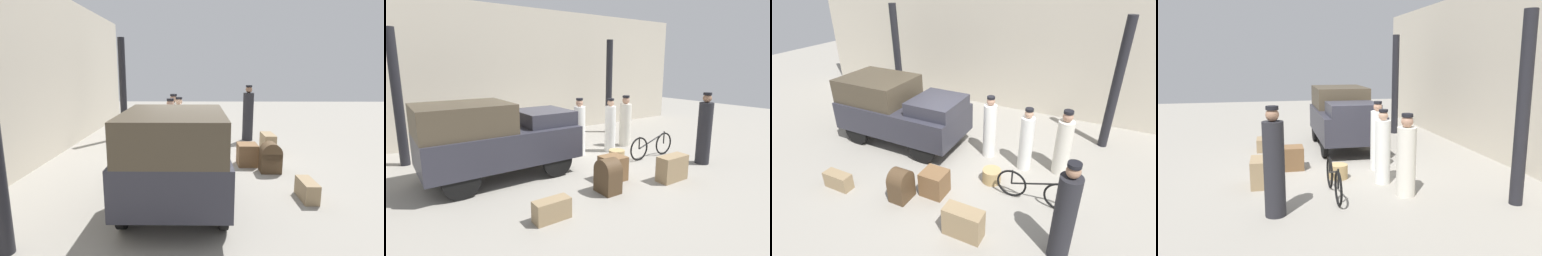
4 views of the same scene
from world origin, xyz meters
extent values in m
plane|color=gray|center=(0.00, 0.00, 0.00)|extent=(30.00, 30.00, 0.00)
cube|color=beige|center=(0.00, 4.08, 2.25)|extent=(16.00, 0.15, 4.50)
cylinder|color=black|center=(-3.57, 2.63, 1.72)|extent=(0.24, 0.24, 3.44)
cylinder|color=black|center=(3.29, 2.63, 1.72)|extent=(0.24, 0.24, 3.44)
cylinder|color=black|center=(-0.73, 1.21, 0.37)|extent=(0.74, 0.12, 0.74)
cylinder|color=black|center=(-0.73, -0.31, 0.37)|extent=(0.74, 0.12, 0.74)
cylinder|color=black|center=(-2.87, 1.21, 0.37)|extent=(0.74, 0.12, 0.74)
cylinder|color=black|center=(-2.87, -0.31, 0.37)|extent=(0.74, 0.12, 0.74)
cube|color=#2D2D38|center=(-1.80, 0.45, 0.76)|extent=(3.45, 1.68, 0.74)
cube|color=#473D2D|center=(-2.57, 0.45, 1.44)|extent=(1.90, 1.55, 0.63)
cube|color=#2D2D38|center=(-0.68, 0.45, 1.30)|extent=(1.21, 1.31, 0.33)
torus|color=black|center=(2.69, -0.55, 0.32)|extent=(0.65, 0.04, 0.65)
torus|color=black|center=(1.69, -0.55, 0.32)|extent=(0.65, 0.04, 0.65)
cylinder|color=black|center=(2.19, -0.55, 0.48)|extent=(1.01, 0.04, 0.35)
cylinder|color=black|center=(1.69, -0.55, 0.49)|extent=(0.04, 0.04, 0.33)
cylinder|color=black|center=(2.69, -0.55, 0.50)|extent=(0.04, 0.04, 0.36)
cylinder|color=tan|center=(1.14, -0.27, 0.16)|extent=(0.42, 0.42, 0.31)
cylinder|color=white|center=(1.64, 0.60, 0.68)|extent=(0.32, 0.32, 1.36)
sphere|color=tan|center=(1.64, 0.60, 1.46)|extent=(0.20, 0.20, 0.20)
cylinder|color=black|center=(1.64, 0.60, 1.56)|extent=(0.19, 0.19, 0.05)
cylinder|color=white|center=(0.64, 0.77, 0.70)|extent=(0.33, 0.33, 1.41)
sphere|color=tan|center=(0.64, 0.77, 1.51)|extent=(0.20, 0.20, 0.20)
cylinder|color=black|center=(0.64, 0.77, 1.61)|extent=(0.19, 0.19, 0.06)
cylinder|color=silver|center=(2.45, 0.82, 0.67)|extent=(0.37, 0.37, 1.34)
sphere|color=tan|center=(2.45, 0.82, 1.46)|extent=(0.23, 0.23, 0.23)
cylinder|color=black|center=(2.45, 0.82, 1.58)|extent=(0.22, 0.22, 0.06)
cylinder|color=#232328|center=(2.89, -1.66, 0.81)|extent=(0.35, 0.35, 1.61)
sphere|color=#936B51|center=(2.89, -1.66, 1.72)|extent=(0.22, 0.22, 0.22)
cylinder|color=black|center=(2.89, -1.66, 1.83)|extent=(0.21, 0.21, 0.06)
cube|color=#4C3823|center=(-0.34, -1.65, 0.24)|extent=(0.37, 0.48, 0.48)
cylinder|color=#4C3823|center=(-0.34, -1.65, 0.48)|extent=(0.37, 0.48, 0.48)
cube|color=#937A56|center=(-1.83, -1.98, 0.18)|extent=(0.64, 0.26, 0.36)
cube|color=#937A56|center=(1.26, -1.97, 0.29)|extent=(0.73, 0.33, 0.57)
cube|color=brown|center=(0.19, -1.20, 0.27)|extent=(0.52, 0.48, 0.55)
camera|label=1|loc=(-7.12, 0.12, 2.41)|focal=28.00mm
camera|label=2|loc=(-4.09, -6.01, 2.56)|focal=28.00mm
camera|label=3|loc=(3.05, -5.54, 4.25)|focal=28.00mm
camera|label=4|loc=(8.99, -1.68, 2.60)|focal=35.00mm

